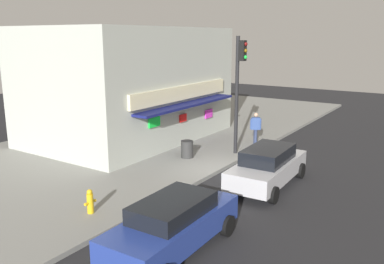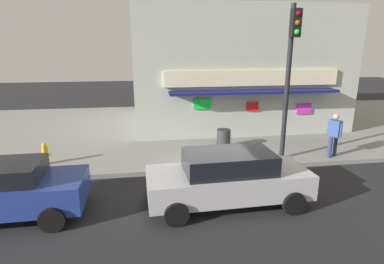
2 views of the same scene
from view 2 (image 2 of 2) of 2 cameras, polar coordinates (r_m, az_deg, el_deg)
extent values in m
plane|color=#232326|center=(11.47, 4.42, -7.30)|extent=(62.91, 62.91, 0.00)
cube|color=gray|center=(17.21, -0.10, 0.84)|extent=(41.94, 12.35, 0.16)
cube|color=#ADB2A8|center=(18.30, 7.26, 11.62)|extent=(10.85, 7.20, 6.15)
cube|color=beige|center=(14.82, 11.08, 9.66)|extent=(8.25, 0.16, 0.72)
cube|color=navy|center=(14.56, 11.41, 7.21)|extent=(7.81, 0.90, 0.12)
cube|color=#19E53F|center=(14.40, 1.86, 5.16)|extent=(0.81, 0.08, 0.46)
cube|color=red|center=(15.04, 10.94, 4.58)|extent=(0.57, 0.08, 0.40)
cube|color=#E533CC|center=(16.12, 19.69, 4.02)|extent=(0.73, 0.08, 0.48)
cylinder|color=black|center=(12.20, 16.99, 8.13)|extent=(0.18, 0.18, 5.70)
cube|color=black|center=(11.91, 18.38, 18.36)|extent=(0.32, 0.28, 0.95)
sphere|color=maroon|center=(11.80, 18.85, 19.82)|extent=(0.18, 0.18, 0.18)
sphere|color=brown|center=(11.78, 18.72, 18.38)|extent=(0.18, 0.18, 0.18)
sphere|color=#1ED83F|center=(11.76, 18.59, 16.92)|extent=(0.18, 0.18, 0.18)
cylinder|color=gold|center=(12.83, -25.17, -3.90)|extent=(0.22, 0.22, 0.67)
sphere|color=gold|center=(12.72, -25.37, -2.22)|extent=(0.19, 0.19, 0.19)
cylinder|color=gold|center=(12.87, -25.91, -3.78)|extent=(0.12, 0.10, 0.10)
cylinder|color=gold|center=(12.77, -24.45, -3.75)|extent=(0.12, 0.10, 0.10)
cylinder|color=#2D2D2D|center=(13.49, 5.78, -1.22)|extent=(0.59, 0.59, 0.82)
cylinder|color=navy|center=(13.76, 24.65, -2.24)|extent=(0.22, 0.22, 0.83)
cylinder|color=navy|center=(13.41, 23.85, -2.58)|extent=(0.22, 0.22, 0.83)
cube|color=#334C8C|center=(13.39, 24.60, 0.61)|extent=(0.43, 0.50, 0.65)
sphere|color=tan|center=(13.29, 24.82, 2.55)|extent=(0.22, 0.22, 0.22)
cylinder|color=#334C8C|center=(13.51, 23.68, 0.69)|extent=(0.14, 0.14, 0.58)
cylinder|color=#334C8C|center=(13.30, 25.50, 0.26)|extent=(0.14, 0.14, 0.58)
cylinder|color=black|center=(10.16, -21.78, -9.59)|extent=(0.64, 0.23, 0.64)
cylinder|color=black|center=(8.67, -24.15, -14.32)|extent=(0.64, 0.23, 0.64)
cube|color=#B7B7BC|center=(9.08, 6.56, -9.08)|extent=(4.63, 1.91, 0.71)
cube|color=black|center=(8.84, 6.69, -5.36)|extent=(2.52, 1.56, 0.55)
cylinder|color=black|center=(10.51, 13.56, -8.02)|extent=(0.65, 0.24, 0.64)
cylinder|color=black|center=(9.10, 18.06, -12.23)|extent=(0.65, 0.24, 0.64)
cylinder|color=black|center=(9.72, -4.22, -9.59)|extent=(0.65, 0.24, 0.64)
cylinder|color=black|center=(8.18, -2.83, -14.75)|extent=(0.65, 0.24, 0.64)
camera|label=1|loc=(12.66, -91.60, 6.30)|focal=38.46mm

